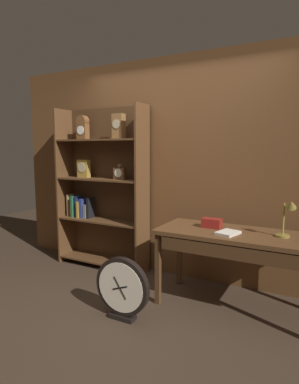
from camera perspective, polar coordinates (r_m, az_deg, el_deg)
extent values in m
plane|color=#3D2D21|center=(3.07, -5.99, -22.38)|extent=(10.00, 10.00, 0.00)
cube|color=brown|center=(3.85, 5.17, 4.11)|extent=(4.80, 0.05, 2.60)
cube|color=brown|center=(4.56, -14.64, 0.99)|extent=(0.02, 0.34, 2.05)
cube|color=brown|center=(3.83, -1.23, 0.03)|extent=(0.03, 0.34, 2.05)
cube|color=#4B2F1A|center=(4.30, -7.21, 0.79)|extent=(1.24, 0.01, 2.05)
cube|color=brown|center=(4.38, -8.27, -11.80)|extent=(1.19, 0.32, 0.02)
cube|color=brown|center=(4.24, -8.41, -4.97)|extent=(1.19, 0.32, 0.02)
cube|color=brown|center=(4.15, -8.55, 2.24)|extent=(1.19, 0.32, 0.02)
cube|color=brown|center=(4.14, -8.69, 9.05)|extent=(1.19, 0.32, 0.02)
cube|color=brown|center=(4.33, -11.69, 10.40)|extent=(0.14, 0.09, 0.20)
cylinder|color=brown|center=(4.34, -11.74, 12.18)|extent=(0.14, 0.09, 0.14)
cylinder|color=white|center=(4.30, -12.13, 10.63)|extent=(0.11, 0.01, 0.11)
cube|color=#B28C38|center=(4.33, -11.54, 4.07)|extent=(0.16, 0.08, 0.23)
cylinder|color=#C6B78C|center=(4.29, -11.93, 4.28)|extent=(0.12, 0.01, 0.12)
cube|color=olive|center=(3.96, -5.46, 11.48)|extent=(0.14, 0.10, 0.30)
cylinder|color=#C6B78C|center=(3.92, -5.91, 11.87)|extent=(0.11, 0.01, 0.11)
cube|color=brown|center=(3.98, -5.26, 3.25)|extent=(0.15, 0.07, 0.14)
sphere|color=brown|center=(3.98, -5.28, 4.53)|extent=(0.07, 0.07, 0.07)
cylinder|color=silver|center=(3.95, -5.58, 3.37)|extent=(0.11, 0.01, 0.11)
cube|color=tan|center=(4.55, -13.78, -2.22)|extent=(0.02, 0.13, 0.29)
cube|color=maroon|center=(4.52, -13.24, -2.96)|extent=(0.03, 0.15, 0.18)
cube|color=#236638|center=(4.47, -12.99, -2.42)|extent=(0.03, 0.16, 0.28)
cube|color=#19234C|center=(4.46, -12.35, -2.46)|extent=(0.04, 0.16, 0.28)
cube|color=#B78C2D|center=(4.41, -12.04, -2.97)|extent=(0.03, 0.16, 0.22)
cube|color=navy|center=(4.39, -11.53, -2.77)|extent=(0.04, 0.15, 0.25)
cube|color=slate|center=(4.38, -10.84, -3.26)|extent=(0.04, 0.16, 0.18)
cube|color=black|center=(4.33, -10.40, -2.77)|extent=(0.03, 0.13, 0.27)
cube|color=brown|center=(3.18, 15.00, -7.20)|extent=(1.47, 0.64, 0.04)
cube|color=#50321B|center=(3.27, 1.52, -13.43)|extent=(0.05, 0.05, 0.72)
cube|color=#50321B|center=(3.73, 5.34, -10.77)|extent=(0.05, 0.05, 0.72)
cube|color=#472C18|center=(2.92, 13.53, -10.29)|extent=(1.25, 0.03, 0.12)
cylinder|color=olive|center=(3.14, 22.44, -7.15)|extent=(0.12, 0.12, 0.02)
cylinder|color=olive|center=(3.10, 22.58, -4.40)|extent=(0.02, 0.02, 0.29)
cone|color=olive|center=(3.02, 23.75, -2.00)|extent=(0.10, 0.13, 0.11)
cube|color=maroon|center=(3.28, 10.95, -5.42)|extent=(0.19, 0.11, 0.09)
cube|color=silver|center=(3.07, 13.67, -7.04)|extent=(0.21, 0.25, 0.02)
cube|color=black|center=(3.16, -4.78, -21.07)|extent=(0.24, 0.11, 0.04)
cylinder|color=black|center=(3.03, -4.84, -16.28)|extent=(0.54, 0.06, 0.54)
cylinder|color=silver|center=(3.00, -5.21, -16.51)|extent=(0.46, 0.01, 0.46)
cube|color=black|center=(3.00, -5.26, -16.53)|extent=(0.16, 0.01, 0.07)
cube|color=black|center=(3.00, -5.27, -16.54)|extent=(0.13, 0.01, 0.19)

